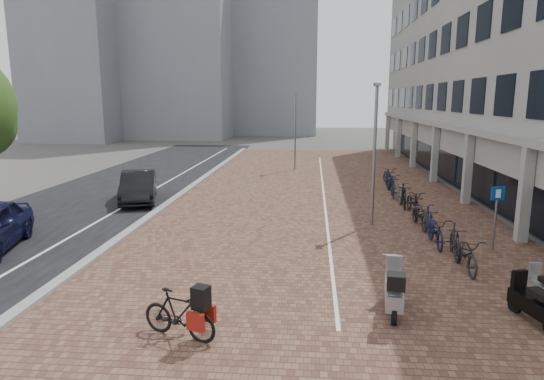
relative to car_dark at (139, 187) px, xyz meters
The scene contains 16 objects.
ground 11.43m from the car_dark, 53.85° to the right, with size 140.00×140.00×0.00m, color #474442.
plaza_brick 9.19m from the car_dark, 17.75° to the left, with size 14.50×42.00×0.04m, color brown.
street_asphalt 3.67m from the car_dark, 129.16° to the left, with size 8.00×50.00×0.03m, color black.
curb 3.30m from the car_dark, 59.79° to the left, with size 0.35×42.00×0.14m, color gray.
lane_line 2.89m from the car_dark, 95.61° to the left, with size 0.12×44.00×0.00m, color white.
parking_line 9.38m from the car_dark, 17.37° to the left, with size 0.10×30.00×0.00m, color white.
office_building 22.21m from the car_dark, 19.03° to the left, with size 8.40×40.00×15.00m.
bg_towers 42.56m from the car_dark, 100.85° to the left, with size 33.00×23.00×32.00m.
car_dark is the anchor object (origin of this frame).
hero_bike 13.90m from the car_dark, 66.09° to the right, with size 1.80×1.05×1.23m.
scooter_mid 17.47m from the car_dark, 41.03° to the right, with size 0.49×1.57×1.08m, color black, non-canonical shape.
scooter_back 15.12m from the car_dark, 47.43° to the right, with size 0.55×1.77×1.21m, color #A09FA4, non-canonical shape.
parking_sign 15.56m from the car_dark, 23.76° to the right, with size 0.44×0.13×2.13m.
lamp_near 11.38m from the car_dark, 18.08° to the right, with size 0.12×0.12×5.40m, color slate.
lamp_far 13.16m from the car_dark, 56.99° to the left, with size 0.12×0.12×5.27m, color slate.
bike_row 12.63m from the car_dark, ahead, with size 1.08×15.80×1.05m.
Camera 1 is at (1.58, -12.22, 4.86)m, focal length 30.87 mm.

